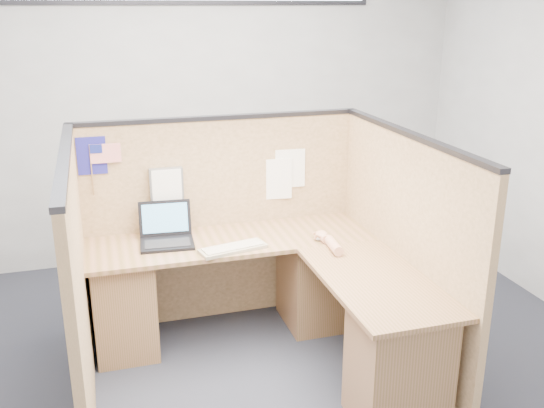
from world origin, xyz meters
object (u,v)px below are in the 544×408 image
object	(u,v)px
l_desk	(273,305)
mouse	(321,237)
laptop	(165,233)
keyboard	(233,248)

from	to	relation	value
l_desk	mouse	bearing A→B (deg)	25.34
laptop	mouse	distance (m)	1.06
keyboard	mouse	distance (m)	0.62
l_desk	laptop	distance (m)	0.88
l_desk	keyboard	distance (m)	0.46
l_desk	laptop	size ratio (longest dim) A/B	5.25
laptop	keyboard	distance (m)	0.49
keyboard	mouse	size ratio (longest dim) A/B	4.68
keyboard	laptop	bearing A→B (deg)	133.11
keyboard	l_desk	bearing A→B (deg)	-53.00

